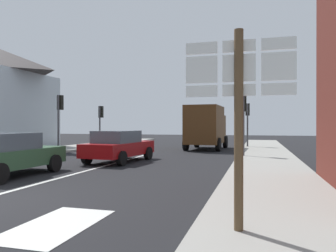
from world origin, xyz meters
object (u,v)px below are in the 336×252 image
object	(u,v)px
traffic_light_far_right	(248,115)
traffic_light_near_right	(243,111)
traffic_light_far_left	(101,117)
sedan_far	(119,146)
sedan_near	(6,154)
traffic_light_near_left	(60,110)
route_sign_post	(239,108)
delivery_truck	(206,126)

from	to	relation	value
traffic_light_far_right	traffic_light_near_right	bearing A→B (deg)	-90.00
traffic_light_far_left	sedan_far	bearing A→B (deg)	-58.47
sedan_near	traffic_light_far_right	distance (m)	17.68
sedan_near	traffic_light_far_left	bearing A→B (deg)	104.61
sedan_near	traffic_light_far_left	xyz separation A→B (m)	(-3.65, 14.00, 1.61)
traffic_light_far_right	sedan_far	bearing A→B (deg)	-117.14
sedan_far	traffic_light_near_left	xyz separation A→B (m)	(-5.49, 3.49, 1.89)
sedan_far	route_sign_post	world-z (taller)	route_sign_post
delivery_truck	traffic_light_near_left	distance (m)	9.91
traffic_light_far_right	traffic_light_far_left	bearing A→B (deg)	-170.02
delivery_truck	traffic_light_far_left	xyz separation A→B (m)	(-8.27, 0.09, 0.72)
sedan_far	traffic_light_near_right	size ratio (longest dim) A/B	1.30
traffic_light_far_left	traffic_light_near_left	bearing A→B (deg)	-90.00
sedan_far	route_sign_post	xyz separation A→B (m)	(6.02, -9.09, 1.24)
sedan_far	traffic_light_far_left	size ratio (longest dim) A/B	1.36
route_sign_post	sedan_near	bearing A→B (deg)	152.81
sedan_far	route_sign_post	bearing A→B (deg)	-56.51
delivery_truck	traffic_light_far_left	distance (m)	8.30
sedan_far	route_sign_post	size ratio (longest dim) A/B	1.36
sedan_near	delivery_truck	bearing A→B (deg)	71.62
route_sign_post	traffic_light_far_right	world-z (taller)	traffic_light_far_right
sedan_near	route_sign_post	xyz separation A→B (m)	(7.86, -4.04, 1.24)
delivery_truck	traffic_light_near_left	world-z (taller)	traffic_light_near_left
sedan_near	delivery_truck	world-z (taller)	delivery_truck
route_sign_post	traffic_light_near_left	xyz separation A→B (m)	(-11.50, 12.58, 0.64)
route_sign_post	delivery_truck	bearing A→B (deg)	100.22
sedan_far	traffic_light_near_right	xyz separation A→B (m)	(5.58, 3.43, 1.72)
sedan_far	traffic_light_near_left	bearing A→B (deg)	147.57
sedan_near	sedan_far	size ratio (longest dim) A/B	0.96
route_sign_post	traffic_light_near_right	bearing A→B (deg)	91.98
route_sign_post	traffic_light_far_left	xyz separation A→B (m)	(-11.50, 18.04, 0.37)
sedan_near	route_sign_post	size ratio (longest dim) A/B	1.31
traffic_light_near_left	traffic_light_far_left	xyz separation A→B (m)	(0.00, 5.46, -0.28)
delivery_truck	traffic_light_near_left	bearing A→B (deg)	-147.03
delivery_truck	traffic_light_far_right	size ratio (longest dim) A/B	1.52
sedan_near	traffic_light_far_right	size ratio (longest dim) A/B	1.26
delivery_truck	sedan_far	bearing A→B (deg)	-107.45
traffic_light_far_right	traffic_light_far_left	size ratio (longest dim) A/B	1.04
sedan_near	traffic_light_near_left	distance (m)	9.48
delivery_truck	traffic_light_far_left	world-z (taller)	traffic_light_far_left
traffic_light_near_right	traffic_light_near_left	world-z (taller)	traffic_light_near_left
delivery_truck	route_sign_post	world-z (taller)	route_sign_post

